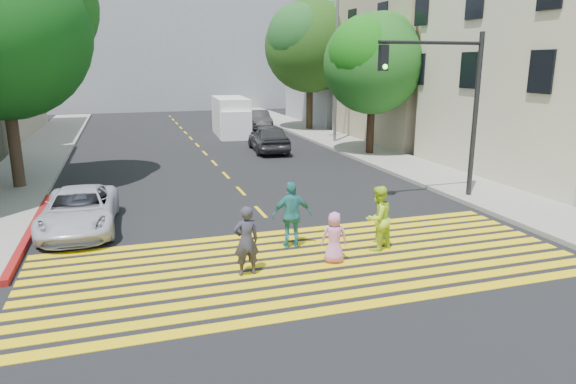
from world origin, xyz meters
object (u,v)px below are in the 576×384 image
dark_car_near (269,138)px  pedestrian_extra (292,215)px  tree_right_far (311,41)px  white_sedan (79,210)px  pedestrian_child (334,238)px  tree_right_near (374,58)px  pedestrian_woman (378,218)px  tree_left (1,21)px  pedestrian_man (246,241)px  traffic_signal (451,94)px  white_van (231,118)px  dark_car_parked (259,119)px  silver_car (232,120)px

dark_car_near → pedestrian_extra: bearing=81.6°
dark_car_near → tree_right_far: bearing=-118.9°
white_sedan → pedestrian_child: bearing=-34.6°
pedestrian_child → pedestrian_extra: (-0.65, 1.33, 0.26)m
tree_right_near → pedestrian_extra: (-8.37, -12.15, -4.13)m
pedestrian_extra → dark_car_near: (3.53, 14.95, -0.13)m
tree_right_far → pedestrian_woman: (-6.82, -23.83, -5.41)m
tree_left → pedestrian_man: (6.45, -10.82, -5.44)m
pedestrian_woman → traffic_signal: traffic_signal is taller
pedestrian_woman → white_sedan: size_ratio=0.39×
pedestrian_extra → traffic_signal: (6.62, 2.87, 2.87)m
tree_right_far → dark_car_near: tree_right_far is taller
dark_car_near → pedestrian_man: bearing=77.6°
tree_right_near → pedestrian_man: 17.35m
dark_car_near → traffic_signal: size_ratio=0.77×
pedestrian_child → traffic_signal: traffic_signal is taller
tree_right_far → dark_car_near: (-5.37, -8.04, -5.50)m
pedestrian_woman → white_van: white_van is taller
pedestrian_child → dark_car_parked: dark_car_parked is taller
pedestrian_child → white_sedan: bearing=-19.4°
tree_left → traffic_signal: tree_left is taller
tree_right_far → pedestrian_extra: (-8.91, -22.98, -5.37)m
tree_left → pedestrian_woman: (10.11, -10.24, -5.41)m
white_sedan → traffic_signal: (12.11, -0.40, 3.16)m
pedestrian_woman → white_sedan: bearing=-50.0°
pedestrian_woman → white_van: size_ratio=0.31×
tree_left → pedestrian_woman: bearing=-45.4°
tree_left → white_van: (10.91, 12.58, -5.07)m
tree_right_near → traffic_signal: 9.53m
pedestrian_child → traffic_signal: bearing=-127.4°
pedestrian_extra → white_sedan: (-5.49, 3.27, -0.29)m
tree_left → dark_car_near: 13.96m
white_sedan → pedestrian_extra: bearing=-28.5°
tree_left → tree_right_far: size_ratio=1.00×
dark_car_near → white_van: size_ratio=0.82×
pedestrian_man → pedestrian_woman: (3.66, 0.58, 0.03)m
tree_right_far → white_van: bearing=-170.5°
tree_right_far → traffic_signal: (-2.29, -20.11, -2.50)m
dark_car_parked → tree_right_far: bearing=-29.8°
tree_right_near → silver_car: tree_right_near is taller
tree_right_far → dark_car_near: size_ratio=2.06×
pedestrian_man → tree_right_near: bearing=-130.5°
tree_right_near → tree_right_far: 10.91m
pedestrian_woman → pedestrian_child: 1.53m
white_van → traffic_signal: 19.64m
pedestrian_man → pedestrian_woman: size_ratio=0.96×
tree_right_near → dark_car_parked: bearing=101.8°
traffic_signal → white_sedan: bearing=177.8°
pedestrian_man → pedestrian_woman: bearing=-175.2°
silver_car → traffic_signal: 23.06m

